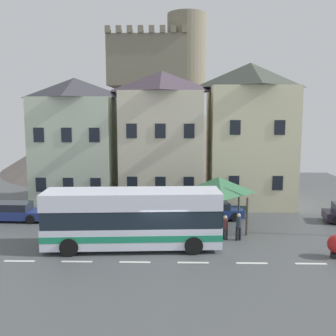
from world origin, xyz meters
The scene contains 13 objects.
ground_plane centered at (0.00, 0.00, -0.03)m, with size 40.00×60.00×0.07m.
townhouse_00 centered at (-7.76, 11.73, 5.23)m, with size 6.38×5.52×10.46m.
townhouse_01 centered at (-0.62, 11.94, 5.51)m, with size 6.53×5.93×11.02m.
townhouse_02 centered at (6.66, 12.49, 5.85)m, with size 6.64×7.04×11.71m.
hilltop_castle centered at (-3.22, 35.24, 6.45)m, with size 40.15×40.15×20.43m.
transit_bus centered at (-1.83, 0.74, 1.67)m, with size 10.01×3.19×3.32m.
bus_shelter centered at (3.39, 4.92, 2.89)m, with size 3.60×3.60×3.43m.
parked_car_01 centered at (-6.09, 6.51, 0.62)m, with size 4.50×2.21×1.26m.
parked_car_02 centered at (-11.02, 6.32, 0.64)m, with size 4.55×1.95×1.30m.
parked_car_03 centered at (3.29, 7.10, 0.62)m, with size 4.22×2.42×1.24m.
pedestrian_00 centered at (4.36, 2.24, 0.88)m, with size 0.35×0.29×1.66m.
pedestrian_01 centered at (3.58, 2.39, 0.83)m, with size 0.33×0.33×1.49m.
public_bench centered at (5.05, 7.38, 0.47)m, with size 1.54×0.48×0.87m.
Camera 1 is at (0.67, -20.78, 7.58)m, focal length 42.13 mm.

